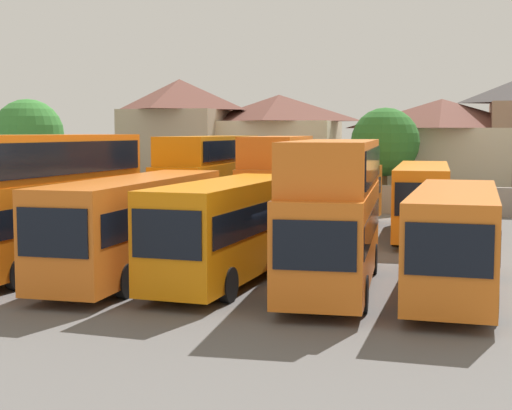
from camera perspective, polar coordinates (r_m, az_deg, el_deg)
name	(u,v)px	position (r m, az deg, el deg)	size (l,w,h in m)	color
ground	(324,222)	(43.75, 5.20, -1.30)	(140.00, 140.00, 0.00)	#605E5B
depot_boundary_wall	(340,198)	(49.22, 6.37, 0.50)	(56.00, 0.50, 1.80)	gray
bus_1	(45,194)	(29.36, -15.63, 0.78)	(3.00, 11.22, 5.09)	orange
bus_2	(137,220)	(27.63, -8.99, -1.13)	(2.74, 12.01, 3.54)	orange
bus_3	(229,225)	(26.15, -2.05, -1.50)	(3.03, 10.18, 3.49)	orange
bus_4	(334,206)	(24.94, 5.89, -0.07)	(3.20, 10.20, 4.92)	orange
bus_5	(455,235)	(24.83, 14.79, -2.20)	(2.74, 10.46, 3.38)	orange
bus_6	(210,176)	(40.96, -3.49, 2.18)	(2.85, 11.83, 4.97)	orange
bus_7	(278,178)	(39.51, 1.68, 2.06)	(3.47, 10.67, 4.97)	orange
bus_8	(338,196)	(39.45, 6.22, 0.70)	(3.42, 11.10, 3.29)	orange
bus_9	(422,196)	(38.40, 12.46, 0.68)	(2.82, 11.58, 3.56)	orange
house_terrace_left	(180,138)	(59.25, -5.78, 5.05)	(7.64, 8.26, 9.26)	tan
house_terrace_centre	(279,146)	(58.25, 1.74, 4.45)	(9.10, 7.28, 8.03)	beige
house_terrace_right	(441,150)	(56.54, 13.79, 4.03)	(9.93, 7.72, 7.58)	beige
tree_left_of_lot	(385,142)	(51.19, 9.73, 4.70)	(4.58, 4.58, 6.82)	brown
tree_behind_wall	(28,134)	(53.63, -16.84, 5.13)	(4.76, 4.76, 7.42)	brown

